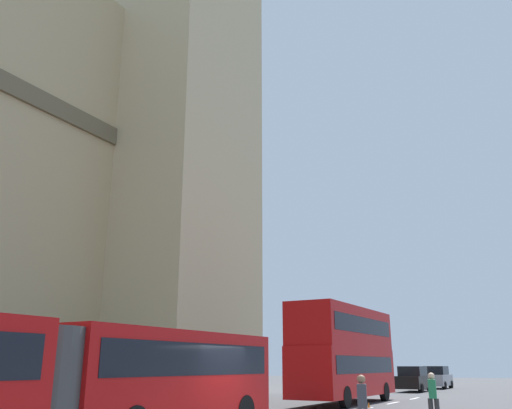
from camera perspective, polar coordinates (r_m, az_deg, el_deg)
name	(u,v)px	position (r m, az deg, el deg)	size (l,w,h in m)	color
articulated_bus	(32,374)	(13.64, -22.67, -16.25)	(17.84, 2.54, 2.90)	#B20F0F
double_decker_bus	(344,350)	(30.23, 9.32, -15.00)	(9.75, 2.54, 4.90)	#B20F0F
sedan_lead	(414,379)	(44.59, 16.41, -17.35)	(4.40, 1.86, 1.85)	black
sedan_trailing	(437,377)	(51.04, 18.68, -17.00)	(4.40, 1.86, 1.85)	gray
pedestrian_near_cones	(363,406)	(15.09, 11.25, -20.26)	(0.45, 0.35, 1.69)	#726651
pedestrian_by_kerb	(433,397)	(20.10, 18.28, -18.81)	(0.43, 0.36, 1.69)	#333333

